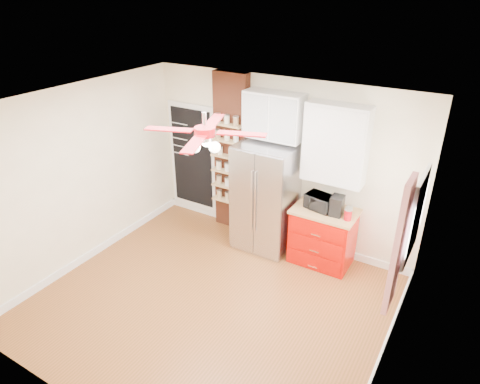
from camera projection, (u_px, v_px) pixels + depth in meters
The scene contains 21 objects.
floor at pixel (211, 302), 5.83m from camera, with size 4.50×4.50×0.00m, color brown.
ceiling at pixel (204, 108), 4.63m from camera, with size 4.50×4.50×0.00m, color white.
wall_back at pixel (280, 163), 6.77m from camera, with size 4.50×0.02×2.70m, color #FEF3CC.
wall_front at pixel (76, 314), 3.69m from camera, with size 4.50×0.02×2.70m, color #FEF3CC.
wall_left at pixel (82, 177), 6.27m from camera, with size 0.02×4.00×2.70m, color #FEF3CC.
wall_right at pixel (396, 274), 4.20m from camera, with size 0.02×4.00×2.70m, color #FEF3CC.
chalkboard at pixel (193, 158), 7.64m from camera, with size 0.95×0.05×1.95m.
brick_pillar at pixel (232, 154), 7.10m from camera, with size 0.60×0.16×2.70m, color brown.
fridge at pixel (265, 198), 6.72m from camera, with size 0.90×0.70×1.75m, color silver.
upper_glass_cabinet at pixel (274, 116), 6.31m from camera, with size 0.90×0.35×0.70m, color white.
red_cabinet at pixel (323, 236), 6.50m from camera, with size 0.94×0.64×0.90m.
upper_shelf_unit at pixel (336, 144), 6.00m from camera, with size 0.90×0.30×1.15m, color white.
window at pixel (416, 217), 4.81m from camera, with size 0.04×0.75×1.05m, color white.
curtain at pixel (399, 246), 4.46m from camera, with size 0.06×0.40×1.55m, color #A91624.
ceiling_fan at pixel (205, 132), 4.76m from camera, with size 1.40×1.40×0.44m.
toaster_oven at pixel (320, 202), 6.29m from camera, with size 0.41×0.28×0.23m, color black.
coffee_maker at pixel (337, 206), 6.12m from camera, with size 0.17×0.22×0.29m, color black.
canister_left at pixel (348, 215), 6.01m from camera, with size 0.11×0.11×0.16m, color #A9090F.
canister_right at pixel (349, 212), 6.10m from camera, with size 0.10×0.10×0.14m, color red.
pantry_jar_oats at pixel (220, 151), 7.02m from camera, with size 0.09×0.09×0.11m, color beige.
pantry_jar_beans at pixel (234, 154), 6.86m from camera, with size 0.10×0.10×0.15m, color olive.
Camera 1 is at (2.68, -3.71, 3.93)m, focal length 32.00 mm.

